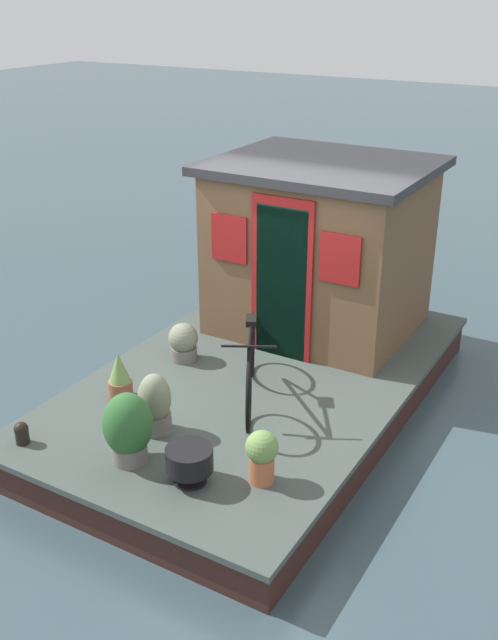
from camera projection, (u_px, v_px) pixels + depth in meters
name	position (u px, v px, depth m)	size (l,w,h in m)	color
ground_plane	(258.00, 407.00, 7.94)	(60.00, 60.00, 0.00)	#384C54
houseboat_deck	(258.00, 390.00, 7.85)	(5.07, 3.06, 0.41)	#424C47
houseboat_cabin	(320.00, 246.00, 8.47)	(2.05, 2.38, 1.99)	brown
bicycle	(251.00, 365.00, 7.13)	(1.54, 0.86, 0.82)	black
potted_plant_ivy	(155.00, 404.00, 6.64)	(0.30, 0.30, 0.59)	slate
potted_plant_basil	(120.00, 376.00, 7.22)	(0.24, 0.24, 0.50)	#935138
potted_plant_mint	(183.00, 342.00, 7.97)	(0.32, 0.32, 0.42)	slate
potted_plant_thyme	(262.00, 454.00, 5.97)	(0.28, 0.28, 0.47)	#B2603D
potted_plant_sage	(128.00, 428.00, 6.20)	(0.43, 0.43, 0.65)	slate
charcoal_grill	(189.00, 460.00, 5.98)	(0.40, 0.40, 0.32)	black
mooring_bollard	(22.00, 432.00, 6.53)	(0.13, 0.13, 0.21)	black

